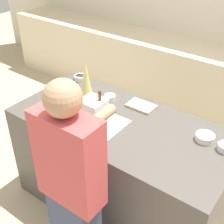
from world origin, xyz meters
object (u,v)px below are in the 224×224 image
object	(u,v)px
baking_tray	(94,121)
person	(72,190)
cookbook	(141,106)
candy_bowl_near_tray_right	(205,137)
candy_bowl_far_right	(110,97)
candy_bowl_behind_tray	(80,77)
decorative_tree	(86,81)
gingerbread_house	(94,110)

from	to	relation	value
baking_tray	person	bearing A→B (deg)	-62.78
cookbook	person	xyz separation A→B (m)	(0.10, -0.94, -0.09)
cookbook	candy_bowl_near_tray_right	bearing A→B (deg)	-10.05
candy_bowl_far_right	candy_bowl_behind_tray	world-z (taller)	candy_bowl_behind_tray
cookbook	decorative_tree	bearing A→B (deg)	-158.21
gingerbread_house	decorative_tree	bearing A→B (deg)	139.58
candy_bowl_far_right	candy_bowl_near_tray_right	bearing A→B (deg)	-2.97
candy_bowl_behind_tray	cookbook	bearing A→B (deg)	-5.18
candy_bowl_far_right	candy_bowl_behind_tray	size ratio (longest dim) A/B	0.82
decorative_tree	candy_bowl_behind_tray	world-z (taller)	decorative_tree
candy_bowl_far_right	cookbook	world-z (taller)	candy_bowl_far_right
candy_bowl_behind_tray	candy_bowl_near_tray_right	bearing A→B (deg)	-7.38
gingerbread_house	candy_bowl_near_tray_right	bearing A→B (deg)	20.14
baking_tray	cookbook	world-z (taller)	cookbook
cookbook	candy_bowl_behind_tray	bearing A→B (deg)	174.82
candy_bowl_near_tray_right	cookbook	bearing A→B (deg)	169.95
decorative_tree	cookbook	distance (m)	0.49
decorative_tree	candy_bowl_behind_tray	size ratio (longest dim) A/B	2.98
baking_tray	candy_bowl_near_tray_right	bearing A→B (deg)	20.15
decorative_tree	person	bearing A→B (deg)	-55.19
candy_bowl_behind_tray	gingerbread_house	bearing A→B (deg)	-40.03
baking_tray	gingerbread_house	bearing A→B (deg)	31.48
candy_bowl_far_right	baking_tray	bearing A→B (deg)	-73.87
decorative_tree	person	world-z (taller)	person
baking_tray	decorative_tree	bearing A→B (deg)	139.50
gingerbread_house	decorative_tree	xyz separation A→B (m)	(-0.25, 0.21, 0.07)
candy_bowl_near_tray_right	cookbook	world-z (taller)	candy_bowl_near_tray_right
candy_bowl_near_tray_right	gingerbread_house	bearing A→B (deg)	-159.86
candy_bowl_near_tray_right	person	xyz separation A→B (m)	(-0.48, -0.84, -0.11)
baking_tray	candy_bowl_near_tray_right	xyz separation A→B (m)	(0.77, 0.28, 0.02)
candy_bowl_near_tray_right	person	world-z (taller)	person
candy_bowl_far_right	candy_bowl_behind_tray	bearing A→B (deg)	164.28
baking_tray	person	world-z (taller)	person
decorative_tree	candy_bowl_behind_tray	bearing A→B (deg)	140.31
gingerbread_house	candy_bowl_behind_tray	bearing A→B (deg)	139.97
decorative_tree	candy_bowl_near_tray_right	distance (m)	1.03
gingerbread_house	candy_bowl_behind_tray	distance (m)	0.70
candy_bowl_far_right	cookbook	size ratio (longest dim) A/B	0.43
gingerbread_house	cookbook	distance (m)	0.44
baking_tray	candy_bowl_near_tray_right	size ratio (longest dim) A/B	3.58
cookbook	candy_bowl_far_right	bearing A→B (deg)	-168.03
gingerbread_house	candy_bowl_near_tray_right	xyz separation A→B (m)	(0.77, 0.28, -0.08)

